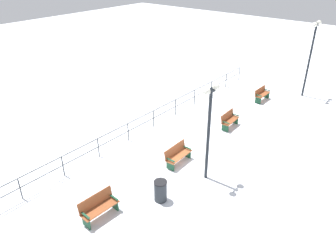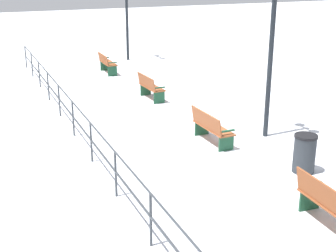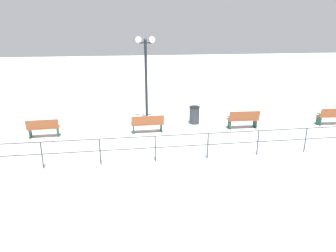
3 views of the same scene
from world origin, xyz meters
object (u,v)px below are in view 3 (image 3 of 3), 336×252
object	(u,v)px
bench_nearest	(332,116)
bench_third	(147,124)
lamppost_middle	(146,63)
bench_fourth	(43,128)
bench_second	(243,119)
trash_bin	(194,115)

from	to	relation	value
bench_nearest	bench_third	xyz separation A→B (m)	(0.20, 9.50, -0.02)
bench_third	lamppost_middle	size ratio (longest dim) A/B	0.35
bench_fourth	bench_second	bearing A→B (deg)	-93.41
bench_nearest	trash_bin	size ratio (longest dim) A/B	1.66
bench_second	bench_fourth	world-z (taller)	bench_second
bench_second	bench_third	world-z (taller)	bench_second
bench_nearest	bench_third	distance (m)	9.51
bench_second	trash_bin	bearing A→B (deg)	64.58
bench_nearest	bench_fourth	xyz separation A→B (m)	(0.26, 14.26, -0.01)
bench_nearest	bench_second	size ratio (longest dim) A/B	0.99
bench_second	trash_bin	world-z (taller)	bench_second
lamppost_middle	trash_bin	size ratio (longest dim) A/B	4.77
bench_third	lamppost_middle	bearing A→B (deg)	-5.52
lamppost_middle	bench_nearest	bearing A→B (deg)	-101.41
bench_nearest	bench_third	size ratio (longest dim) A/B	0.98
bench_second	trash_bin	xyz separation A→B (m)	(1.18, 2.20, -0.02)
bench_third	bench_fourth	xyz separation A→B (m)	(0.06, 4.75, 0.01)
bench_nearest	trash_bin	distance (m)	7.08
bench_nearest	bench_second	world-z (taller)	bench_second
bench_nearest	lamppost_middle	xyz separation A→B (m)	(1.89, 9.39, 2.65)
bench_nearest	lamppost_middle	distance (m)	9.93
bench_nearest	bench_second	bearing A→B (deg)	92.47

